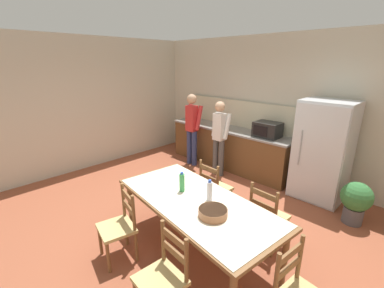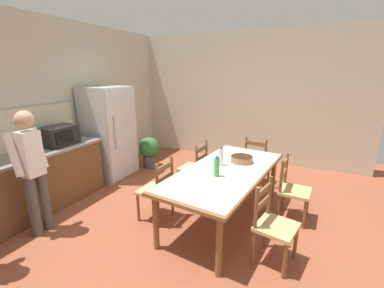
# 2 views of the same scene
# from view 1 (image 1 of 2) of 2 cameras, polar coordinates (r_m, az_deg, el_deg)

# --- Properties ---
(ground_plane) EXTENTS (8.32, 8.32, 0.00)m
(ground_plane) POSITION_cam_1_polar(r_m,az_deg,el_deg) (4.16, -0.81, -16.81)
(ground_plane) COLOR brown
(wall_back) EXTENTS (6.52, 0.12, 2.90)m
(wall_back) POSITION_cam_1_polar(r_m,az_deg,el_deg) (5.68, 18.87, 7.65)
(wall_back) COLOR beige
(wall_back) RESTS_ON ground
(wall_left) EXTENTS (0.12, 5.20, 2.90)m
(wall_left) POSITION_cam_1_polar(r_m,az_deg,el_deg) (6.26, -22.46, 8.13)
(wall_left) COLOR beige
(wall_left) RESTS_ON ground
(kitchen_counter) EXTENTS (3.05, 0.66, 0.92)m
(kitchen_counter) POSITION_cam_1_polar(r_m,az_deg,el_deg) (6.04, 8.07, -0.70)
(kitchen_counter) COLOR brown
(kitchen_counter) RESTS_ON ground
(counter_splashback) EXTENTS (3.01, 0.03, 0.60)m
(counter_splashback) POSITION_cam_1_polar(r_m,az_deg,el_deg) (6.09, 10.17, 6.72)
(counter_splashback) COLOR beige
(counter_splashback) RESTS_ON kitchen_counter
(refrigerator) EXTENTS (0.84, 0.73, 1.76)m
(refrigerator) POSITION_cam_1_polar(r_m,az_deg,el_deg) (4.99, 27.01, -1.44)
(refrigerator) COLOR silver
(refrigerator) RESTS_ON ground
(microwave) EXTENTS (0.50, 0.39, 0.30)m
(microwave) POSITION_cam_1_polar(r_m,az_deg,el_deg) (5.36, 16.39, 3.10)
(microwave) COLOR black
(microwave) RESTS_ON kitchen_counter
(dining_table) EXTENTS (2.33, 1.26, 0.75)m
(dining_table) POSITION_cam_1_polar(r_m,az_deg,el_deg) (3.26, 0.80, -13.26)
(dining_table) COLOR brown
(dining_table) RESTS_ON ground
(bottle_near_centre) EXTENTS (0.07, 0.07, 0.27)m
(bottle_near_centre) POSITION_cam_1_polar(r_m,az_deg,el_deg) (3.36, -2.24, -8.52)
(bottle_near_centre) COLOR green
(bottle_near_centre) RESTS_ON dining_table
(bottle_off_centre) EXTENTS (0.07, 0.07, 0.27)m
(bottle_off_centre) POSITION_cam_1_polar(r_m,az_deg,el_deg) (3.16, 3.93, -10.33)
(bottle_off_centre) COLOR silver
(bottle_off_centre) RESTS_ON dining_table
(serving_bowl) EXTENTS (0.32, 0.32, 0.09)m
(serving_bowl) POSITION_cam_1_polar(r_m,az_deg,el_deg) (2.90, 4.67, -14.83)
(serving_bowl) COLOR #9E6642
(serving_bowl) RESTS_ON dining_table
(chair_side_far_right) EXTENTS (0.44, 0.42, 0.91)m
(chair_side_far_right) POSITION_cam_1_polar(r_m,az_deg,el_deg) (3.61, 16.39, -15.17)
(chair_side_far_right) COLOR brown
(chair_side_far_right) RESTS_ON ground
(chair_side_near_left) EXTENTS (0.49, 0.48, 0.91)m
(chair_side_near_left) POSITION_cam_1_polar(r_m,az_deg,el_deg) (3.42, -15.85, -17.20)
(chair_side_near_left) COLOR brown
(chair_side_near_left) RESTS_ON ground
(chair_side_near_right) EXTENTS (0.45, 0.43, 0.91)m
(chair_side_near_right) POSITION_cam_1_polar(r_m,az_deg,el_deg) (2.72, -6.37, -27.40)
(chair_side_near_right) COLOR brown
(chair_side_near_right) RESTS_ON ground
(chair_side_far_left) EXTENTS (0.44, 0.42, 0.91)m
(chair_side_far_left) POSITION_cam_1_polar(r_m,az_deg,el_deg) (4.16, 4.99, -9.72)
(chair_side_far_left) COLOR brown
(chair_side_far_left) RESTS_ON ground
(person_at_sink) EXTENTS (0.42, 0.29, 1.67)m
(person_at_sink) POSITION_cam_1_polar(r_m,az_deg,el_deg) (5.95, 0.01, 4.01)
(person_at_sink) COLOR navy
(person_at_sink) RESTS_ON ground
(person_at_counter) EXTENTS (0.40, 0.28, 1.60)m
(person_at_counter) POSITION_cam_1_polar(r_m,az_deg,el_deg) (5.41, 6.09, 2.05)
(person_at_counter) COLOR #4C4C4C
(person_at_counter) RESTS_ON ground
(potted_plant) EXTENTS (0.44, 0.44, 0.67)m
(potted_plant) POSITION_cam_1_polar(r_m,az_deg,el_deg) (4.64, 32.63, -10.46)
(potted_plant) COLOR #4C4C51
(potted_plant) RESTS_ON ground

